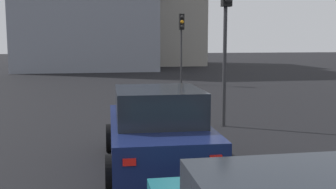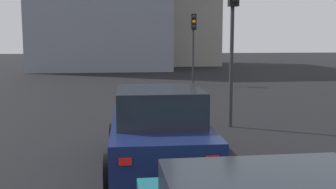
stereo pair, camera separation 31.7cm
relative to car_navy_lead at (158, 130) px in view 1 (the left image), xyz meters
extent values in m
cube|color=#141E4C|center=(0.05, 0.00, -0.16)|extent=(4.14, 1.97, 0.70)
cube|color=#1E232B|center=(-0.15, 0.00, 0.52)|extent=(1.88, 1.68, 0.66)
cylinder|color=black|center=(1.29, -0.96, -0.45)|extent=(0.65, 0.24, 0.64)
cylinder|color=black|center=(1.35, 0.89, -0.45)|extent=(0.65, 0.24, 0.64)
cylinder|color=black|center=(-1.24, -0.89, -0.45)|extent=(0.65, 0.24, 0.64)
cylinder|color=black|center=(-1.19, 0.96, -0.45)|extent=(0.65, 0.24, 0.64)
cube|color=red|center=(-2.02, -0.61, -0.03)|extent=(0.04, 0.20, 0.11)
cube|color=red|center=(-1.98, 0.73, -0.03)|extent=(0.04, 0.20, 0.11)
cylinder|color=#2D2D30|center=(15.13, -3.65, 0.79)|extent=(0.11, 0.11, 3.13)
cube|color=black|center=(15.07, -3.65, 2.81)|extent=(0.22, 0.29, 0.90)
sphere|color=black|center=(14.96, -3.66, 3.08)|extent=(0.20, 0.20, 0.20)
sphere|color=orange|center=(14.96, -3.66, 2.81)|extent=(0.20, 0.20, 0.20)
sphere|color=black|center=(14.96, -3.66, 2.54)|extent=(0.20, 0.20, 0.20)
cylinder|color=#2D2D30|center=(3.56, -2.52, 0.98)|extent=(0.11, 0.11, 3.50)
sphere|color=black|center=(3.40, -2.54, 2.91)|extent=(0.20, 0.20, 0.20)
cube|color=gray|center=(34.95, -6.09, 4.76)|extent=(8.30, 6.98, 11.07)
camera|label=1|loc=(-7.92, 1.18, 1.78)|focal=43.66mm
camera|label=2|loc=(-7.96, 0.87, 1.78)|focal=43.66mm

